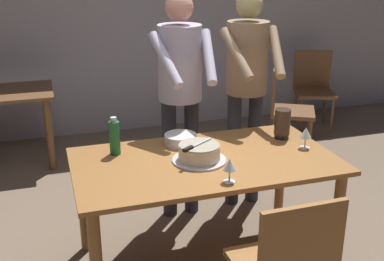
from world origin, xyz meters
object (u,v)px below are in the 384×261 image
(hurricane_lamp, at_px, (282,124))
(person_standing_beside, at_px, (247,77))
(person_cutting_cake, at_px, (180,83))
(background_chair_0, at_px, (286,106))
(plate_stack, at_px, (181,139))
(background_chair_1, at_px, (314,86))
(background_table, at_px, (0,108))
(cake_on_platter, at_px, (199,153))
(main_dining_table, at_px, (205,174))
(wine_glass_far, at_px, (230,165))
(water_bottle, at_px, (115,137))
(wine_glass_near, at_px, (306,133))
(cake_knife, at_px, (192,147))

(hurricane_lamp, xyz_separation_m, person_standing_beside, (-0.06, 0.50, 0.22))
(person_standing_beside, bearing_deg, person_cutting_cake, -176.84)
(person_cutting_cake, bearing_deg, background_chair_0, 34.16)
(plate_stack, xyz_separation_m, background_chair_1, (2.22, 1.95, -0.29))
(person_standing_beside, xyz_separation_m, background_table, (-1.92, 1.44, -0.50))
(background_table, bearing_deg, cake_on_platter, -58.77)
(cake_on_platter, height_order, background_chair_0, background_chair_0)
(main_dining_table, xyz_separation_m, background_table, (-1.35, 2.13, -0.07))
(main_dining_table, bearing_deg, background_chair_1, 46.22)
(wine_glass_far, bearing_deg, water_bottle, 132.38)
(background_chair_1, bearing_deg, cake_on_platter, -134.18)
(cake_on_platter, bearing_deg, person_standing_beside, 48.85)
(plate_stack, xyz_separation_m, water_bottle, (-0.45, -0.04, 0.08))
(person_cutting_cake, bearing_deg, wine_glass_near, -46.16)
(wine_glass_far, relative_size, background_chair_1, 0.16)
(hurricane_lamp, bearing_deg, cake_on_platter, -163.07)
(wine_glass_near, height_order, hurricane_lamp, hurricane_lamp)
(background_table, relative_size, background_chair_0, 1.11)
(main_dining_table, distance_m, person_standing_beside, 1.00)
(cake_on_platter, xyz_separation_m, wine_glass_far, (0.07, -0.33, 0.05))
(cake_on_platter, xyz_separation_m, cake_knife, (-0.06, -0.04, 0.06))
(hurricane_lamp, bearing_deg, main_dining_table, -163.21)
(wine_glass_far, relative_size, person_standing_beside, 0.08)
(cake_knife, distance_m, person_standing_beside, 1.04)
(wine_glass_far, bearing_deg, background_table, 118.95)
(person_cutting_cake, relative_size, background_table, 1.72)
(cake_knife, relative_size, background_chair_1, 0.26)
(cake_on_platter, relative_size, hurricane_lamp, 1.62)
(wine_glass_near, relative_size, person_cutting_cake, 0.08)
(cake_knife, bearing_deg, background_chair_1, 45.55)
(water_bottle, bearing_deg, cake_on_platter, -29.39)
(hurricane_lamp, distance_m, person_cutting_cake, 0.80)
(main_dining_table, distance_m, hurricane_lamp, 0.69)
(background_chair_1, bearing_deg, plate_stack, -138.79)
(main_dining_table, xyz_separation_m, plate_stack, (-0.08, 0.29, 0.14))
(person_cutting_cake, height_order, background_chair_1, person_cutting_cake)
(water_bottle, relative_size, background_chair_1, 0.28)
(person_cutting_cake, bearing_deg, water_bottle, -143.76)
(main_dining_table, relative_size, cake_knife, 6.98)
(cake_on_platter, distance_m, cake_knife, 0.10)
(main_dining_table, bearing_deg, cake_on_platter, -161.17)
(background_chair_0, bearing_deg, plate_stack, -138.84)
(main_dining_table, height_order, hurricane_lamp, hurricane_lamp)
(person_standing_beside, relative_size, background_chair_0, 1.91)
(main_dining_table, distance_m, wine_glass_near, 0.72)
(cake_on_platter, height_order, background_table, cake_on_platter)
(cake_on_platter, bearing_deg, background_table, 121.23)
(cake_knife, height_order, background_table, cake_knife)
(cake_on_platter, xyz_separation_m, person_standing_beside, (0.62, 0.71, 0.27))
(plate_stack, bearing_deg, background_chair_1, 41.21)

